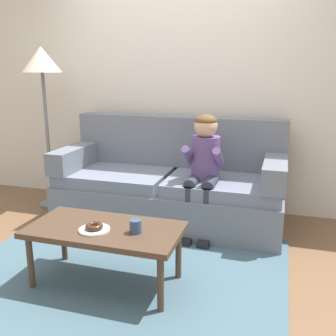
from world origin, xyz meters
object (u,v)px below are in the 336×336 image
object	(u,v)px
couch	(171,186)
floor_lamp	(42,72)
toy_controller	(72,242)
mug	(136,226)
donut	(94,226)
coffee_table	(105,233)
person_child	(204,163)

from	to	relation	value
couch	floor_lamp	xyz separation A→B (m)	(-1.40, 0.03, 1.10)
couch	toy_controller	size ratio (longest dim) A/B	9.70
couch	mug	xyz separation A→B (m)	(0.14, -1.31, 0.12)
donut	floor_lamp	size ratio (longest dim) A/B	0.07
coffee_table	mug	bearing A→B (deg)	-5.49
coffee_table	donut	size ratio (longest dim) A/B	8.86
donut	floor_lamp	world-z (taller)	floor_lamp
toy_controller	floor_lamp	bearing A→B (deg)	136.17
mug	floor_lamp	world-z (taller)	floor_lamp
person_child	floor_lamp	xyz separation A→B (m)	(-1.77, 0.24, 0.79)
person_child	floor_lamp	distance (m)	1.96
couch	coffee_table	bearing A→B (deg)	-94.15
coffee_table	toy_controller	xyz separation A→B (m)	(-0.56, 0.47, -0.36)
couch	toy_controller	bearing A→B (deg)	-128.79
donut	couch	bearing A→B (deg)	84.40
mug	floor_lamp	bearing A→B (deg)	139.14
couch	coffee_table	size ratio (longest dim) A/B	2.06
coffee_table	person_child	xyz separation A→B (m)	(0.47, 1.07, 0.28)
couch	coffee_table	xyz separation A→B (m)	(-0.09, -1.29, 0.03)
coffee_table	toy_controller	world-z (taller)	coffee_table
mug	donut	bearing A→B (deg)	-169.34
coffee_table	floor_lamp	world-z (taller)	floor_lamp
coffee_table	floor_lamp	size ratio (longest dim) A/B	0.62
person_child	mug	size ratio (longest dim) A/B	12.24
couch	donut	world-z (taller)	couch
person_child	mug	world-z (taller)	person_child
couch	donut	size ratio (longest dim) A/B	18.26
donut	floor_lamp	xyz separation A→B (m)	(-1.27, 1.39, 1.00)
coffee_table	person_child	world-z (taller)	person_child
couch	toy_controller	world-z (taller)	couch
couch	donut	bearing A→B (deg)	-95.60
person_child	toy_controller	bearing A→B (deg)	-149.77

